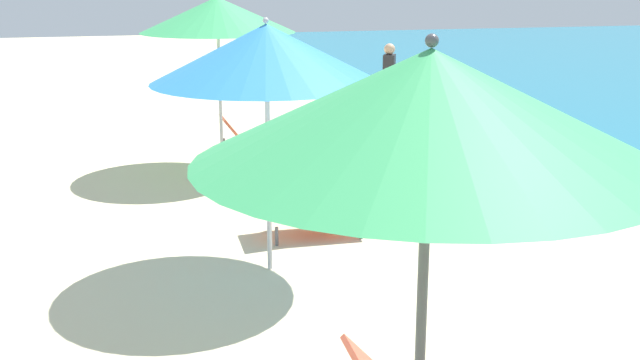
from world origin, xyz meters
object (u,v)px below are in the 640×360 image
object	(u,v)px
umbrella_farthest	(217,15)
lounger_farthest_shoreside	(260,135)
lounger_third_shoreside	(311,213)
umbrella_third	(266,54)
person_walking_near	(389,76)
cooler_box	(470,178)
umbrella_second	(429,107)
lounger_farthest_inland	(296,160)

from	to	relation	value
umbrella_farthest	lounger_farthest_shoreside	world-z (taller)	umbrella_farthest
lounger_third_shoreside	umbrella_third	bearing A→B (deg)	-124.55
umbrella_third	umbrella_farthest	xyz separation A→B (m)	(0.09, 4.42, 0.14)
person_walking_near	cooler_box	distance (m)	4.98
umbrella_second	person_walking_near	bearing A→B (deg)	71.21
lounger_third_shoreside	lounger_farthest_inland	xyz separation A→B (m)	(0.38, 2.48, 0.03)
umbrella_third	person_walking_near	xyz separation A→B (m)	(3.79, 7.05, -1.25)
umbrella_second	person_walking_near	xyz separation A→B (m)	(3.88, 11.42, -1.45)
lounger_farthest_shoreside	cooler_box	size ratio (longest dim) A/B	2.77
umbrella_second	lounger_third_shoreside	size ratio (longest dim) A/B	2.22
lounger_third_shoreside	person_walking_near	world-z (taller)	person_walking_near
person_walking_near	cooler_box	bearing A→B (deg)	-70.18
umbrella_second	umbrella_farthest	bearing A→B (deg)	88.81
umbrella_second	lounger_farthest_shoreside	xyz separation A→B (m)	(0.98, 9.77, -2.17)
umbrella_second	umbrella_third	bearing A→B (deg)	88.73
cooler_box	umbrella_second	bearing A→B (deg)	-117.37
umbrella_third	lounger_farthest_shoreside	distance (m)	5.82
person_walking_near	cooler_box	size ratio (longest dim) A/B	3.12
umbrella_third	cooler_box	bearing A→B (deg)	33.39
umbrella_second	umbrella_farthest	world-z (taller)	umbrella_second
lounger_farthest_inland	person_walking_near	world-z (taller)	person_walking_near
lounger_farthest_inland	person_walking_near	bearing A→B (deg)	61.51
umbrella_second	lounger_farthest_inland	world-z (taller)	umbrella_second
umbrella_third	lounger_farthest_inland	xyz separation A→B (m)	(1.05, 3.41, -1.94)
umbrella_third	person_walking_near	bearing A→B (deg)	61.77
lounger_farthest_shoreside	lounger_third_shoreside	bearing A→B (deg)	-92.62
umbrella_third	person_walking_near	size ratio (longest dim) A/B	1.58
lounger_farthest_shoreside	person_walking_near	size ratio (longest dim) A/B	0.89
lounger_third_shoreside	umbrella_farthest	size ratio (longest dim) A/B	0.46
umbrella_second	lounger_farthest_inland	bearing A→B (deg)	81.58
lounger_third_shoreside	umbrella_farthest	distance (m)	4.12
lounger_third_shoreside	person_walking_near	size ratio (longest dim) A/B	0.76
umbrella_second	lounger_farthest_inland	distance (m)	8.15
lounger_farthest_shoreside	cooler_box	xyz separation A→B (m)	(2.40, -3.25, -0.08)
lounger_farthest_inland	cooler_box	size ratio (longest dim) A/B	2.97
lounger_third_shoreside	umbrella_farthest	world-z (taller)	umbrella_farthest
umbrella_second	cooler_box	world-z (taller)	umbrella_second
umbrella_third	person_walking_near	world-z (taller)	umbrella_third
umbrella_second	cooler_box	xyz separation A→B (m)	(3.38, 6.52, -2.25)
lounger_third_shoreside	cooler_box	world-z (taller)	lounger_third_shoreside
umbrella_farthest	person_walking_near	distance (m)	4.75
lounger_third_shoreside	lounger_farthest_inland	world-z (taller)	lounger_farthest_inland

